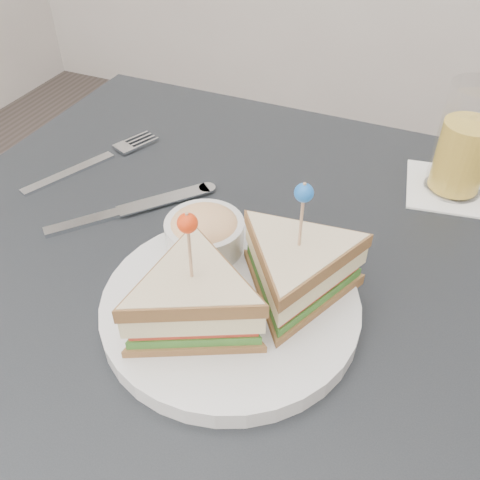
# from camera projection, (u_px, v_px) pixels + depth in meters

# --- Properties ---
(table) EXTENTS (0.80, 0.80, 0.75)m
(table) POSITION_uv_depth(u_px,v_px,m) (229.00, 325.00, 0.62)
(table) COLOR black
(table) RESTS_ON ground
(plate_meal) EXTENTS (0.29, 0.27, 0.15)m
(plate_meal) POSITION_uv_depth(u_px,v_px,m) (238.00, 284.00, 0.51)
(plate_meal) COLOR silver
(plate_meal) RESTS_ON table
(cutlery_fork) EXTENTS (0.10, 0.20, 0.01)m
(cutlery_fork) POSITION_uv_depth(u_px,v_px,m) (99.00, 159.00, 0.75)
(cutlery_fork) COLOR silver
(cutlery_fork) RESTS_ON table
(cutlery_knife) EXTENTS (0.16, 0.18, 0.01)m
(cutlery_knife) POSITION_uv_depth(u_px,v_px,m) (126.00, 210.00, 0.66)
(cutlery_knife) COLOR silver
(cutlery_knife) RESTS_ON table
(drink_set) EXTENTS (0.13, 0.13, 0.14)m
(drink_set) POSITION_uv_depth(u_px,v_px,m) (465.00, 147.00, 0.65)
(drink_set) COLOR white
(drink_set) RESTS_ON table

